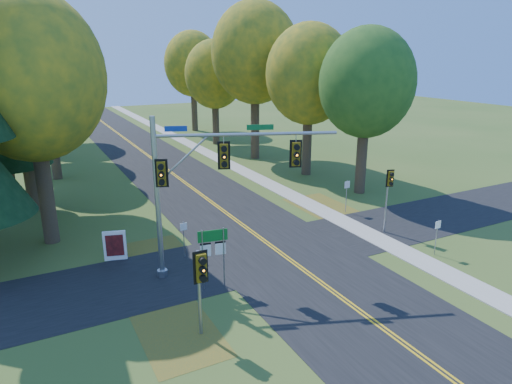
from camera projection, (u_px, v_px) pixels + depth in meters
name	position (u px, v px, depth m)	size (l,w,h in m)	color
ground	(296.00, 265.00, 24.16)	(160.00, 160.00, 0.00)	#33521D
road_main	(296.00, 264.00, 24.16)	(8.00, 160.00, 0.02)	black
road_cross	(277.00, 250.00, 25.86)	(60.00, 6.00, 0.02)	black
centerline_left	(294.00, 264.00, 24.11)	(0.10, 160.00, 0.01)	gold
centerline_right	(298.00, 264.00, 24.20)	(0.10, 160.00, 0.01)	gold
sidewalk_east	(385.00, 242.00, 26.89)	(1.60, 160.00, 0.06)	#9E998E
leaf_patch_w_near	(155.00, 260.00, 24.68)	(4.00, 6.00, 0.00)	brown
leaf_patch_e	(332.00, 211.00, 32.25)	(3.50, 8.00, 0.00)	brown
leaf_patch_w_far	(178.00, 332.00, 18.30)	(3.00, 5.00, 0.00)	brown
tree_w_a	(31.00, 77.00, 24.41)	(8.00, 8.00, 14.15)	#38281C
tree_e_a	(367.00, 83.00, 34.21)	(7.20, 7.20, 12.73)	#38281C
tree_w_b	(14.00, 59.00, 29.74)	(8.60, 8.60, 15.38)	#38281C
tree_e_b	(309.00, 75.00, 39.61)	(7.60, 7.60, 13.33)	#38281C
tree_w_c	(47.00, 87.00, 38.36)	(6.80, 6.80, 11.91)	#38281C
tree_e_c	(255.00, 53.00, 45.48)	(8.80, 8.80, 15.79)	#38281C
tree_w_d	(31.00, 63.00, 44.94)	(8.20, 8.20, 14.56)	#38281C
tree_e_d	(215.00, 75.00, 53.70)	(7.00, 7.00, 12.32)	#38281C
tree_w_e	(38.00, 58.00, 54.63)	(8.40, 8.40, 14.97)	#38281C
tree_e_e	(193.00, 64.00, 63.03)	(7.80, 7.80, 13.74)	#38281C
traffic_mast	(203.00, 176.00, 21.59)	(8.30, 3.41, 8.02)	#979A9F
east_signal_pole	(389.00, 185.00, 27.47)	(0.46, 0.55, 4.08)	gray
ped_signal_pole	(201.00, 274.00, 17.23)	(0.59, 0.68, 3.71)	#94959C
route_sign_cluster	(213.00, 247.00, 21.18)	(1.39, 0.28, 3.02)	gray
info_kiosk	(115.00, 246.00, 24.49)	(1.19, 0.49, 1.65)	white
reg_sign_e_north	(347.00, 190.00, 31.55)	(0.45, 0.08, 2.36)	gray
reg_sign_e_south	(437.00, 231.00, 24.95)	(0.39, 0.06, 2.06)	gray
reg_sign_w	(184.00, 233.00, 24.68)	(0.39, 0.07, 2.06)	gray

